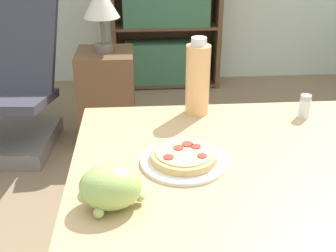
{
  "coord_description": "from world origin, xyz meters",
  "views": [
    {
      "loc": [
        -0.33,
        -1.0,
        1.31
      ],
      "look_at": [
        -0.25,
        0.04,
        0.8
      ],
      "focal_mm": 45.0,
      "sensor_mm": 36.0,
      "label": 1
    }
  ],
  "objects_px": {
    "side_table": "(107,97)",
    "pizza_on_plate": "(184,157)",
    "drink_bottle": "(198,79)",
    "bookshelf": "(166,1)",
    "salt_shaker": "(305,106)",
    "table_lamp": "(101,4)",
    "grape_bunch": "(111,187)",
    "lounge_chair_near": "(4,103)"
  },
  "relations": [
    {
      "from": "pizza_on_plate",
      "to": "side_table",
      "type": "distance_m",
      "value": 1.63
    },
    {
      "from": "drink_bottle",
      "to": "lounge_chair_near",
      "type": "distance_m",
      "value": 1.67
    },
    {
      "from": "salt_shaker",
      "to": "table_lamp",
      "type": "bearing_deg",
      "value": 119.38
    },
    {
      "from": "side_table",
      "to": "pizza_on_plate",
      "type": "bearing_deg",
      "value": -78.49
    },
    {
      "from": "grape_bunch",
      "to": "side_table",
      "type": "xyz_separation_m",
      "value": [
        -0.13,
        1.71,
        -0.49
      ]
    },
    {
      "from": "pizza_on_plate",
      "to": "drink_bottle",
      "type": "height_order",
      "value": "drink_bottle"
    },
    {
      "from": "drink_bottle",
      "to": "bookshelf",
      "type": "height_order",
      "value": "bookshelf"
    },
    {
      "from": "salt_shaker",
      "to": "bookshelf",
      "type": "height_order",
      "value": "bookshelf"
    },
    {
      "from": "salt_shaker",
      "to": "side_table",
      "type": "bearing_deg",
      "value": 119.38
    },
    {
      "from": "lounge_chair_near",
      "to": "side_table",
      "type": "distance_m",
      "value": 0.63
    },
    {
      "from": "lounge_chair_near",
      "to": "pizza_on_plate",
      "type": "bearing_deg",
      "value": -52.82
    },
    {
      "from": "drink_bottle",
      "to": "lounge_chair_near",
      "type": "relative_size",
      "value": 0.28
    },
    {
      "from": "lounge_chair_near",
      "to": "table_lamp",
      "type": "distance_m",
      "value": 0.86
    },
    {
      "from": "grape_bunch",
      "to": "drink_bottle",
      "type": "xyz_separation_m",
      "value": [
        0.25,
        0.48,
        0.07
      ]
    },
    {
      "from": "pizza_on_plate",
      "to": "table_lamp",
      "type": "height_order",
      "value": "table_lamp"
    },
    {
      "from": "salt_shaker",
      "to": "grape_bunch",
      "type": "bearing_deg",
      "value": -144.51
    },
    {
      "from": "pizza_on_plate",
      "to": "drink_bottle",
      "type": "distance_m",
      "value": 0.33
    },
    {
      "from": "table_lamp",
      "to": "bookshelf",
      "type": "bearing_deg",
      "value": 65.88
    },
    {
      "from": "salt_shaker",
      "to": "table_lamp",
      "type": "relative_size",
      "value": 0.2
    },
    {
      "from": "table_lamp",
      "to": "pizza_on_plate",
      "type": "bearing_deg",
      "value": -78.49
    },
    {
      "from": "drink_bottle",
      "to": "salt_shaker",
      "type": "relative_size",
      "value": 3.29
    },
    {
      "from": "pizza_on_plate",
      "to": "lounge_chair_near",
      "type": "distance_m",
      "value": 1.83
    },
    {
      "from": "table_lamp",
      "to": "grape_bunch",
      "type": "bearing_deg",
      "value": -85.51
    },
    {
      "from": "lounge_chair_near",
      "to": "table_lamp",
      "type": "relative_size",
      "value": 2.26
    },
    {
      "from": "lounge_chair_near",
      "to": "table_lamp",
      "type": "bearing_deg",
      "value": 7.93
    },
    {
      "from": "bookshelf",
      "to": "side_table",
      "type": "height_order",
      "value": "bookshelf"
    },
    {
      "from": "grape_bunch",
      "to": "table_lamp",
      "type": "bearing_deg",
      "value": 94.49
    },
    {
      "from": "lounge_chair_near",
      "to": "side_table",
      "type": "height_order",
      "value": "lounge_chair_near"
    },
    {
      "from": "grape_bunch",
      "to": "bookshelf",
      "type": "distance_m",
      "value": 2.7
    },
    {
      "from": "table_lamp",
      "to": "drink_bottle",
      "type": "bearing_deg",
      "value": -72.45
    },
    {
      "from": "pizza_on_plate",
      "to": "table_lamp",
      "type": "bearing_deg",
      "value": 101.51
    },
    {
      "from": "grape_bunch",
      "to": "drink_bottle",
      "type": "relative_size",
      "value": 0.58
    },
    {
      "from": "pizza_on_plate",
      "to": "lounge_chair_near",
      "type": "bearing_deg",
      "value": 122.12
    },
    {
      "from": "pizza_on_plate",
      "to": "side_table",
      "type": "xyz_separation_m",
      "value": [
        -0.31,
        1.53,
        -0.46
      ]
    },
    {
      "from": "pizza_on_plate",
      "to": "bookshelf",
      "type": "relative_size",
      "value": 0.15
    },
    {
      "from": "pizza_on_plate",
      "to": "drink_bottle",
      "type": "xyz_separation_m",
      "value": [
        0.08,
        0.31,
        0.1
      ]
    },
    {
      "from": "salt_shaker",
      "to": "pizza_on_plate",
      "type": "bearing_deg",
      "value": -148.92
    },
    {
      "from": "drink_bottle",
      "to": "grape_bunch",
      "type": "bearing_deg",
      "value": -117.79
    },
    {
      "from": "pizza_on_plate",
      "to": "side_table",
      "type": "bearing_deg",
      "value": 101.51
    },
    {
      "from": "lounge_chair_near",
      "to": "bookshelf",
      "type": "xyz_separation_m",
      "value": [
        1.07,
        1.01,
        0.42
      ]
    },
    {
      "from": "pizza_on_plate",
      "to": "drink_bottle",
      "type": "relative_size",
      "value": 0.92
    },
    {
      "from": "drink_bottle",
      "to": "side_table",
      "type": "distance_m",
      "value": 1.4
    }
  ]
}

